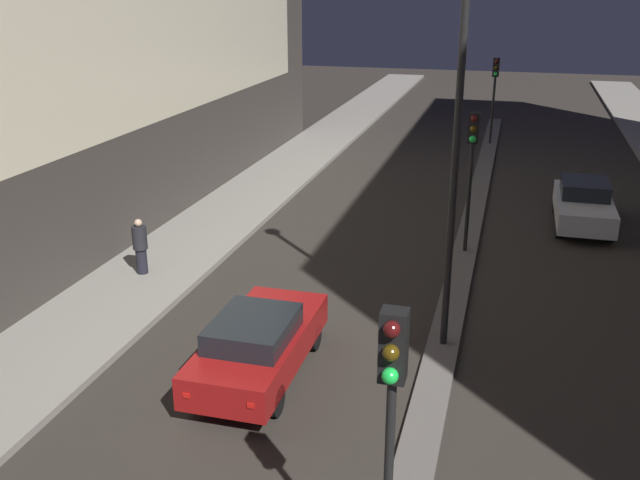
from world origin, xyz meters
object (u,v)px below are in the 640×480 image
at_px(street_lamp, 461,69).
at_px(pedestrian_on_left_sidewalk, 140,245).
at_px(car_left_lane, 258,344).
at_px(traffic_light_far, 495,81).
at_px(car_right_lane, 583,204).
at_px(traffic_light_near, 391,397).
at_px(traffic_light_mid, 472,151).

height_order(street_lamp, pedestrian_on_left_sidewalk, street_lamp).
bearing_deg(car_left_lane, traffic_light_far, 81.55).
distance_m(car_right_lane, pedestrian_on_left_sidewalk, 14.65).
relative_size(traffic_light_near, street_lamp, 0.45).
height_order(traffic_light_mid, car_right_lane, traffic_light_mid).
bearing_deg(pedestrian_on_left_sidewalk, traffic_light_far, 67.13).
bearing_deg(street_lamp, traffic_light_near, -90.00).
bearing_deg(traffic_light_mid, pedestrian_on_left_sidewalk, -153.08).
distance_m(traffic_light_near, car_left_lane, 6.75).
relative_size(traffic_light_near, car_right_lane, 0.96).
xyz_separation_m(traffic_light_mid, car_right_lane, (3.62, 3.76, -2.45)).
distance_m(traffic_light_near, traffic_light_far, 29.53).
xyz_separation_m(traffic_light_far, street_lamp, (0.00, -22.09, 3.01)).
xyz_separation_m(traffic_light_near, traffic_light_mid, (0.00, 13.57, 0.00)).
distance_m(street_lamp, pedestrian_on_left_sidewalk, 10.20).
height_order(street_lamp, car_right_lane, street_lamp).
xyz_separation_m(traffic_light_near, pedestrian_on_left_sidewalk, (-8.57, 9.22, -2.24)).
relative_size(traffic_light_far, pedestrian_on_left_sidewalk, 2.67).
bearing_deg(car_right_lane, pedestrian_on_left_sidewalk, -146.36).
xyz_separation_m(traffic_light_mid, street_lamp, (0.00, -6.13, 3.01)).
distance_m(traffic_light_near, car_right_lane, 17.87).
relative_size(car_right_lane, pedestrian_on_left_sidewalk, 2.78).
bearing_deg(traffic_light_near, car_right_lane, 78.19).
bearing_deg(traffic_light_far, traffic_light_near, -90.00).
xyz_separation_m(traffic_light_mid, traffic_light_far, (0.00, 15.96, 0.00)).
height_order(traffic_light_near, traffic_light_mid, same).
height_order(car_left_lane, pedestrian_on_left_sidewalk, pedestrian_on_left_sidewalk).
bearing_deg(pedestrian_on_left_sidewalk, car_right_lane, 33.64).
distance_m(traffic_light_near, traffic_light_mid, 13.57).
bearing_deg(pedestrian_on_left_sidewalk, street_lamp, -11.71).
distance_m(car_left_lane, car_right_lane, 14.18).
distance_m(traffic_light_mid, car_right_lane, 5.77).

